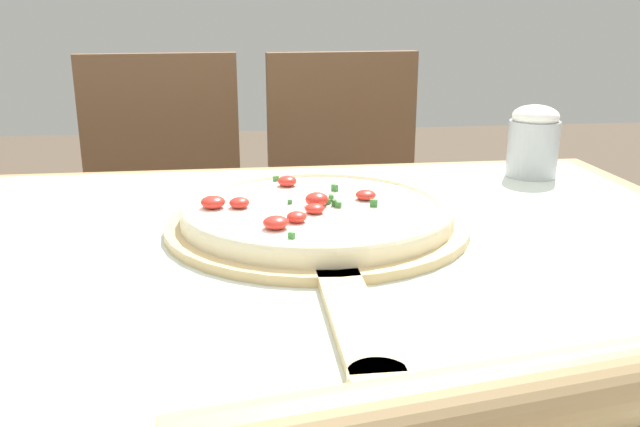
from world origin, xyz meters
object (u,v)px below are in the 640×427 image
(pizza, at_px, (317,211))
(flour_cup, at_px, (533,141))
(rolling_pin, at_px, (432,418))
(chair_left, at_px, (165,216))
(pizza_peel, at_px, (319,230))
(chair_right, at_px, (350,209))

(pizza, relative_size, flour_cup, 2.88)
(pizza, xyz_separation_m, flour_cup, (0.40, 0.24, 0.04))
(rolling_pin, relative_size, flour_cup, 3.47)
(chair_left, bearing_deg, flour_cup, -41.23)
(pizza_peel, distance_m, pizza, 0.03)
(flour_cup, bearing_deg, chair_right, 112.94)
(chair_left, relative_size, flour_cup, 7.43)
(pizza_peel, distance_m, flour_cup, 0.48)
(pizza, height_order, chair_left, chair_left)
(chair_left, bearing_deg, pizza, -73.47)
(pizza_peel, bearing_deg, chair_right, 77.44)
(rolling_pin, height_order, chair_right, chair_right)
(pizza, distance_m, flour_cup, 0.47)
(pizza_peel, height_order, rolling_pin, rolling_pin)
(pizza, relative_size, chair_left, 0.39)
(chair_left, distance_m, flour_cup, 0.90)
(chair_right, bearing_deg, pizza, -107.54)
(chair_right, bearing_deg, flour_cup, -71.63)
(chair_left, bearing_deg, chair_right, -3.44)
(pizza_peel, relative_size, chair_left, 0.67)
(rolling_pin, xyz_separation_m, flour_cup, (0.38, 0.72, 0.03))
(pizza_peel, distance_m, rolling_pin, 0.45)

